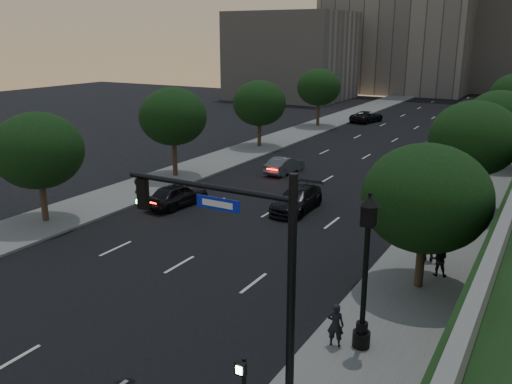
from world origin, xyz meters
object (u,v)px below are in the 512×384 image
Objects in this scene: street_lamp at (365,279)px; sedan_near_left at (177,195)px; sedan_mid_left at (285,165)px; sedan_far_left at (367,117)px; sedan_near_right at (297,200)px; traffic_signal_mast at (256,285)px; pedestrian_b at (439,259)px; sedan_far_right at (439,142)px; pedestrian_c at (430,242)px; pedestrian_a at (336,325)px.

sedan_near_left is (-15.40, 9.88, -1.89)m from street_lamp.
sedan_mid_left is (2.04, 10.90, -0.08)m from sedan_near_left.
sedan_near_left is 1.09× the size of sedan_mid_left.
sedan_far_left is 1.03× the size of sedan_near_right.
sedan_far_left is (-14.29, 52.82, -2.98)m from traffic_signal_mast.
sedan_near_left is at bearing -21.31° from pedestrian_b.
sedan_far_right is 27.92m from pedestrian_c.
sedan_mid_left is 28.18m from sedan_far_left.
sedan_near_left is 28.17m from sedan_far_right.
sedan_far_right is (-4.82, 35.99, -1.88)m from street_lamp.
pedestrian_c reaches higher than pedestrian_a.
sedan_near_right is at bearing 125.96° from sedan_mid_left.
traffic_signal_mast reaches higher than pedestrian_c.
traffic_signal_mast reaches higher than sedan_far_left.
traffic_signal_mast reaches higher than sedan_mid_left.
sedan_mid_left is at bearing 108.69° from sedan_far_left.
sedan_near_right is (7.64, -36.06, 0.01)m from sedan_far_left.
sedan_mid_left is at bearing 122.73° from street_lamp.
street_lamp is 1.29× the size of sedan_near_left.
sedan_near_right is at bearing -150.05° from sedan_near_left.
sedan_near_left is at bearing 134.34° from traffic_signal_mast.
sedan_far_left is 3.26× the size of pedestrian_b.
street_lamp is at bearing -62.89° from sedan_far_right.
sedan_near_left is 15.80m from pedestrian_c.
traffic_signal_mast is 4.52m from street_lamp.
sedan_far_right reaches higher than sedan_near_left.
pedestrian_b reaches higher than sedan_far_left.
street_lamp is 1.16× the size of sedan_near_right.
sedan_near_left is 0.99× the size of sedan_far_right.
street_lamp is (1.84, 3.99, -1.04)m from traffic_signal_mast.
traffic_signal_mast is 11.82m from pedestrian_b.
sedan_near_left is (-13.55, 13.87, -2.93)m from traffic_signal_mast.
sedan_mid_left is (-11.51, 24.78, -3.02)m from traffic_signal_mast.
pedestrian_a is (15.34, -49.22, 0.24)m from sedan_far_left.
pedestrian_a is at bearing 73.99° from pedestrian_c.
pedestrian_b is (14.42, -13.66, 0.25)m from sedan_mid_left.
traffic_signal_mast reaches higher than pedestrian_b.
sedan_near_left reaches higher than sedan_far_left.
sedan_near_left is 11.09m from sedan_mid_left.
sedan_near_right is (4.85, -8.02, 0.04)m from sedan_mid_left.
sedan_near_right is at bearing -42.33° from pedestrian_b.
traffic_signal_mast is 1.45× the size of sedan_near_right.
sedan_far_left is at bearing 150.89° from sedan_far_right.
pedestrian_b reaches higher than sedan_near_left.
traffic_signal_mast is 1.61× the size of sedan_near_left.
pedestrian_a is 9.02m from pedestrian_c.
sedan_mid_left is 24.62m from pedestrian_a.
pedestrian_b is at bearing 108.06° from pedestrian_c.
traffic_signal_mast is at bearing -66.26° from sedan_far_right.
traffic_signal_mast is 1.59× the size of sedan_far_right.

